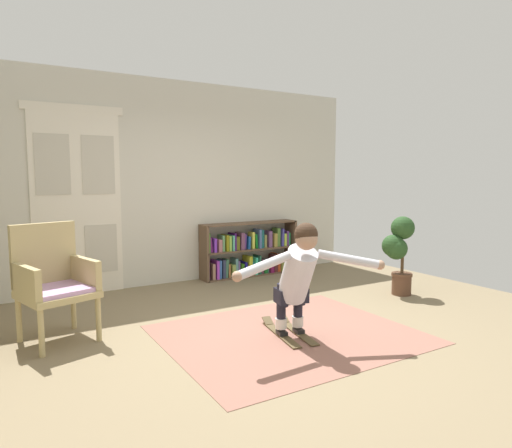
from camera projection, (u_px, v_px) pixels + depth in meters
The scene contains 9 objects.
ground_plane at pixel (269, 334), 4.40m from camera, with size 7.20×7.20×0.00m, color #7B6A4E.
back_wall at pixel (173, 183), 6.47m from camera, with size 6.00×0.10×2.90m, color beige.
double_door at pixel (77, 201), 5.78m from camera, with size 1.22×0.05×2.45m.
rug at pixel (289, 334), 4.39m from camera, with size 2.37×1.98×0.01m, color #8A5C4D.
bookshelf at pixel (249, 252), 6.99m from camera, with size 1.59×0.30×0.83m.
wicker_chair at pixel (54, 279), 4.20m from camera, with size 0.74×0.74×1.10m.
potted_plant at pixel (399, 247), 5.84m from camera, with size 0.46×0.35×1.03m.
skis_pair at pixel (288, 331), 4.41m from camera, with size 0.41×0.82×0.07m.
person_skier at pixel (298, 272), 4.14m from camera, with size 1.46×0.75×1.06m.
Camera 1 is at (-2.29, -3.60, 1.54)m, focal length 31.47 mm.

